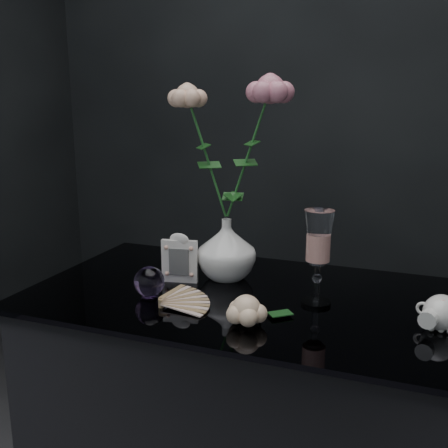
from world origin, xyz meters
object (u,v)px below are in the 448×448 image
at_px(vase, 227,249).
at_px(picture_frame, 180,258).
at_px(pearl_jar, 441,311).
at_px(paperweight, 149,282).
at_px(wine_glass, 318,258).
at_px(loose_rose, 246,310).

height_order(vase, picture_frame, vase).
relative_size(picture_frame, pearl_jar, 0.50).
height_order(paperweight, pearl_jar, pearl_jar).
bearing_deg(vase, picture_frame, -146.81).
bearing_deg(pearl_jar, paperweight, -161.63).
bearing_deg(pearl_jar, picture_frame, -172.27).
distance_m(wine_glass, picture_frame, 0.35).
relative_size(vase, pearl_jar, 0.62).
height_order(vase, loose_rose, vase).
distance_m(picture_frame, paperweight, 0.12).
bearing_deg(loose_rose, vase, 108.50).
bearing_deg(loose_rose, picture_frame, 131.84).
distance_m(paperweight, pearl_jar, 0.63).
relative_size(loose_rose, pearl_jar, 0.73).
height_order(wine_glass, picture_frame, wine_glass).
xyz_separation_m(wine_glass, pearl_jar, (0.26, -0.03, -0.07)).
bearing_deg(wine_glass, loose_rose, -124.87).
xyz_separation_m(vase, pearl_jar, (0.50, -0.13, -0.04)).
height_order(vase, pearl_jar, vase).
relative_size(vase, picture_frame, 1.23).
height_order(picture_frame, pearl_jar, picture_frame).
relative_size(wine_glass, paperweight, 3.02).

